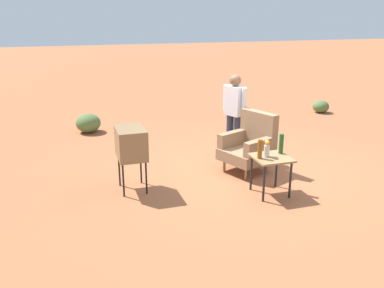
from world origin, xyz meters
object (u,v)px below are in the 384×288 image
at_px(tv_on_stand, 131,144).
at_px(person_standing, 234,111).
at_px(flower_vase, 267,147).
at_px(armchair, 250,144).
at_px(bottle_wine_green, 281,144).
at_px(side_table, 271,162).
at_px(bottle_tall_amber, 260,149).

bearing_deg(tv_on_stand, person_standing, 114.21).
distance_m(person_standing, flower_vase, 1.73).
xyz_separation_m(armchair, tv_on_stand, (0.23, -2.15, 0.28)).
bearing_deg(bottle_wine_green, side_table, -63.16).
relative_size(tv_on_stand, flower_vase, 3.89).
bearing_deg(person_standing, flower_vase, -5.56).
distance_m(side_table, bottle_tall_amber, 0.32).
relative_size(armchair, side_table, 1.71).
bearing_deg(tv_on_stand, side_table, 68.87).
distance_m(side_table, person_standing, 1.81).
bearing_deg(bottle_wine_green, tv_on_stand, -106.84).
height_order(tv_on_stand, bottle_wine_green, tv_on_stand).
bearing_deg(armchair, person_standing, -179.20).
distance_m(armchair, flower_vase, 1.03).
xyz_separation_m(tv_on_stand, flower_vase, (0.75, 1.98, -0.01)).
xyz_separation_m(armchair, person_standing, (-0.74, -0.01, 0.44)).
relative_size(side_table, flower_vase, 2.34).
xyz_separation_m(side_table, person_standing, (-1.76, 0.10, 0.41)).
bearing_deg(bottle_wine_green, person_standing, -176.01).
bearing_deg(bottle_tall_amber, tv_on_stand, -113.36).
bearing_deg(flower_vase, bottle_tall_amber, -73.03).
relative_size(person_standing, flower_vase, 6.19).
distance_m(armchair, bottle_wine_green, 0.96).
bearing_deg(side_table, tv_on_stand, -111.13).
height_order(side_table, bottle_wine_green, bottle_wine_green).
bearing_deg(person_standing, tv_on_stand, -65.79).
distance_m(tv_on_stand, person_standing, 2.36).
distance_m(person_standing, bottle_tall_amber, 1.79).
distance_m(tv_on_stand, bottle_tall_amber, 2.00).
height_order(person_standing, bottle_wine_green, person_standing).
xyz_separation_m(side_table, tv_on_stand, (-0.79, -2.05, 0.25)).
distance_m(side_table, flower_vase, 0.25).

